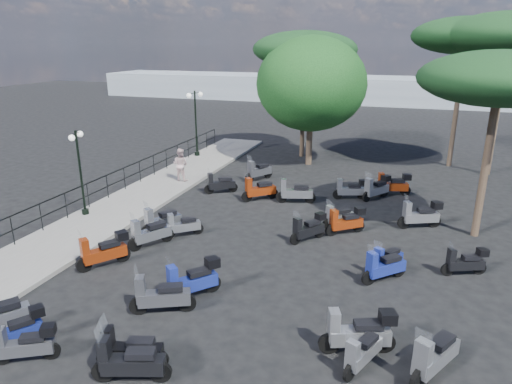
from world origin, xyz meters
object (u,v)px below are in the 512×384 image
(scooter_15, at_px, (308,229))
(scooter_26, at_px, (386,260))
(scooter_4, at_px, (259,190))
(scooter_21, at_px, (384,267))
(scooter_22, at_px, (338,217))
(scooter_19, at_px, (359,333))
(scooter_29, at_px, (393,185))
(pine_1, at_px, (510,35))
(scooter_5, at_px, (220,184))
(scooter_25, at_px, (362,353))
(lamp_post_2, at_px, (196,119))
(scooter_30, at_px, (162,221))
(lamp_post_1, at_px, (80,167))
(scooter_2, at_px, (104,251))
(scooter_0, at_px, (14,332))
(pine_2, at_px, (305,50))
(pine_3, at_px, (500,79))
(pine_0, at_px, (466,36))
(scooter_6, at_px, (25,345))
(scooter_27, at_px, (465,262))
(scooter_7, at_px, (129,363))
(scooter_16, at_px, (346,222))
(scooter_23, at_px, (376,188))
(broadleaf_tree, at_px, (311,84))
(scooter_3, at_px, (150,234))
(scooter_8, at_px, (161,297))
(scooter_11, at_px, (258,171))
(scooter_28, at_px, (420,215))
(scooter_9, at_px, (183,226))
(scooter_14, at_px, (192,280))
(scooter_17, at_px, (350,189))
(scooter_10, at_px, (295,192))
(pedestrian_far, at_px, (180,165))
(scooter_20, at_px, (434,357))

(scooter_15, relative_size, scooter_26, 1.03)
(scooter_4, relative_size, scooter_21, 1.07)
(scooter_22, bearing_deg, scooter_19, 148.40)
(scooter_29, bearing_deg, pine_1, -56.68)
(scooter_5, relative_size, scooter_25, 0.99)
(scooter_15, relative_size, scooter_22, 1.15)
(lamp_post_2, bearing_deg, scooter_30, -47.61)
(lamp_post_1, bearing_deg, scooter_2, -61.29)
(scooter_0, bearing_deg, pine_2, -60.76)
(scooter_22, height_order, pine_3, pine_3)
(pine_0, bearing_deg, scooter_6, -114.92)
(scooter_0, distance_m, scooter_30, 7.31)
(scooter_27, xyz_separation_m, pine_1, (2.28, 13.08, 6.94))
(scooter_7, height_order, scooter_29, scooter_29)
(scooter_16, bearing_deg, scooter_5, 26.52)
(scooter_15, bearing_deg, scooter_29, -75.50)
(scooter_27, bearing_deg, scooter_23, 2.63)
(scooter_21, xyz_separation_m, pine_0, (2.76, 15.58, 6.89))
(broadleaf_tree, bearing_deg, scooter_16, -69.75)
(scooter_3, bearing_deg, lamp_post_1, 9.53)
(scooter_8, height_order, pine_3, pine_3)
(scooter_25, xyz_separation_m, pine_1, (4.87, 18.60, 6.97))
(scooter_11, distance_m, scooter_16, 7.92)
(scooter_4, xyz_separation_m, scooter_5, (-2.13, 0.40, -0.04))
(scooter_23, height_order, scooter_30, scooter_30)
(scooter_5, distance_m, scooter_19, 12.79)
(scooter_28, bearing_deg, pine_2, 9.55)
(scooter_9, relative_size, broadleaf_tree, 0.17)
(scooter_9, height_order, scooter_14, scooter_14)
(scooter_27, distance_m, scooter_30, 10.76)
(scooter_7, relative_size, scooter_17, 1.10)
(scooter_7, bearing_deg, scooter_27, -62.45)
(scooter_22, bearing_deg, scooter_10, 2.87)
(scooter_7, bearing_deg, scooter_30, 6.67)
(lamp_post_2, height_order, scooter_11, lamp_post_2)
(scooter_11, height_order, scooter_25, scooter_11)
(scooter_0, xyz_separation_m, scooter_26, (8.18, 6.85, -0.04))
(pedestrian_far, distance_m, scooter_15, 9.38)
(scooter_19, height_order, scooter_20, scooter_20)
(scooter_4, distance_m, scooter_28, 7.19)
(scooter_5, distance_m, scooter_14, 9.61)
(scooter_27, bearing_deg, scooter_26, 80.87)
(scooter_11, height_order, scooter_19, scooter_19)
(pedestrian_far, bearing_deg, scooter_2, 103.95)
(scooter_16, bearing_deg, scooter_29, -53.49)
(scooter_7, bearing_deg, scooter_26, -53.82)
(scooter_16, distance_m, scooter_28, 3.11)
(lamp_post_2, height_order, scooter_21, lamp_post_2)
(scooter_15, height_order, scooter_27, scooter_15)
(scooter_5, relative_size, pine_1, 0.17)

